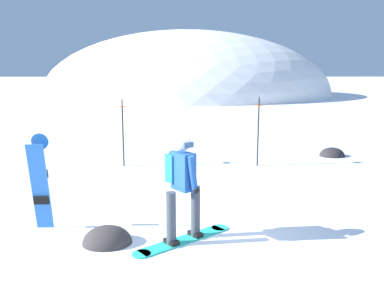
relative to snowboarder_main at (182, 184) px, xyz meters
The scene contains 8 objects.
ground_plane 1.01m from the snowboarder_main, 33.68° to the right, with size 300.00×300.00×0.00m, color white.
ridge_peak_main 36.92m from the snowboarder_main, 89.34° to the left, with size 29.57×26.62×13.32m.
snowboarder_main is the anchor object (origin of this frame).
spare_snowboard 2.40m from the snowboarder_main, 168.69° to the left, with size 0.28×0.32×1.64m.
piste_marker_near 5.29m from the snowboarder_main, 108.20° to the left, with size 0.20×0.20×1.93m.
piste_marker_far 5.39m from the snowboarder_main, 67.11° to the left, with size 0.20×0.20×1.96m.
rock_dark 1.49m from the snowboarder_main, behind, with size 0.77×0.66×0.54m.
rock_small 7.81m from the snowboarder_main, 52.95° to the left, with size 0.78×0.66×0.54m.
Camera 1 is at (-0.33, -5.75, 2.66)m, focal length 37.55 mm.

